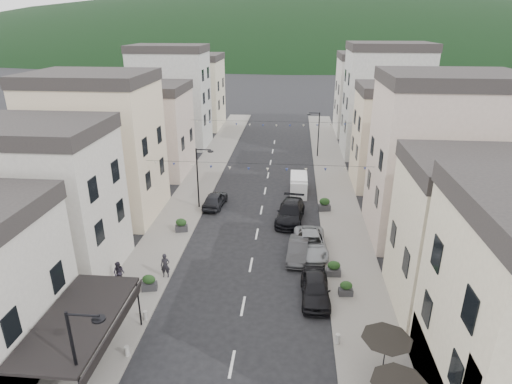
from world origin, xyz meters
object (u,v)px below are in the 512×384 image
(delivery_van, at_px, (299,184))
(pedestrian_a, at_px, (165,266))
(parked_car_d, at_px, (290,212))
(parked_car_a, at_px, (315,288))
(parked_car_b, at_px, (298,250))
(parked_car_c, at_px, (311,243))
(pedestrian_b, at_px, (119,273))
(parked_car_e, at_px, (215,199))

(delivery_van, xyz_separation_m, pedestrian_a, (-9.35, -17.04, -0.01))
(parked_car_d, bearing_deg, parked_car_a, -75.00)
(pedestrian_a, bearing_deg, parked_car_a, -14.30)
(parked_car_a, xyz_separation_m, parked_car_b, (-1.12, 5.08, -0.09))
(parked_car_a, bearing_deg, parked_car_b, 101.42)
(parked_car_b, bearing_deg, delivery_van, 94.46)
(parked_car_b, relative_size, delivery_van, 0.96)
(parked_car_a, height_order, parked_car_d, parked_car_d)
(parked_car_c, xyz_separation_m, pedestrian_a, (-10.26, -4.70, 0.28))
(pedestrian_b, bearing_deg, parked_car_e, 75.39)
(delivery_van, xyz_separation_m, pedestrian_b, (-12.26, -18.16, -0.07))
(delivery_van, bearing_deg, parked_car_d, -96.57)
(parked_car_b, distance_m, parked_car_c, 1.45)
(delivery_van, height_order, pedestrian_b, delivery_van)
(parked_car_a, height_order, pedestrian_a, pedestrian_a)
(parked_car_e, bearing_deg, pedestrian_b, 79.28)
(parked_car_e, xyz_separation_m, delivery_van, (8.15, 4.25, 0.29))
(delivery_van, bearing_deg, parked_car_a, -87.00)
(parked_car_b, xyz_separation_m, pedestrian_b, (-12.19, -4.75, 0.26))
(parked_car_b, height_order, parked_car_e, parked_car_e)
(parked_car_d, xyz_separation_m, pedestrian_b, (-11.51, -11.40, 0.14))
(parked_car_a, distance_m, parked_car_d, 11.87)
(parked_car_d, distance_m, pedestrian_a, 13.40)
(parked_car_c, height_order, pedestrian_b, pedestrian_b)
(parked_car_e, distance_m, pedestrian_a, 12.85)
(parked_car_c, distance_m, parked_car_e, 12.15)
(parked_car_a, height_order, delivery_van, delivery_van)
(parked_car_b, relative_size, pedestrian_b, 2.51)
(parked_car_d, height_order, pedestrian_b, pedestrian_b)
(parked_car_d, height_order, pedestrian_a, pedestrian_a)
(parked_car_a, distance_m, parked_car_b, 5.21)
(parked_car_a, relative_size, pedestrian_b, 2.74)
(parked_car_c, xyz_separation_m, pedestrian_b, (-13.17, -5.82, 0.21))
(parked_car_e, bearing_deg, parked_car_b, 137.14)
(parked_car_d, relative_size, delivery_van, 1.29)
(parked_car_c, bearing_deg, parked_car_e, 135.46)
(parked_car_d, height_order, parked_car_e, parked_car_d)
(parked_car_d, bearing_deg, parked_car_e, 167.54)
(pedestrian_a, bearing_deg, parked_car_b, 15.03)
(parked_car_b, relative_size, pedestrian_a, 2.34)
(parked_car_c, xyz_separation_m, parked_car_d, (-1.66, 5.58, 0.08))
(delivery_van, distance_m, pedestrian_b, 21.91)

